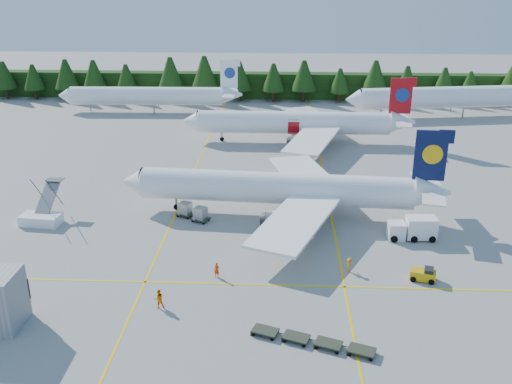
{
  "coord_description": "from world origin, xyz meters",
  "views": [
    {
      "loc": [
        -0.45,
        -55.43,
        29.47
      ],
      "look_at": [
        -3.58,
        10.39,
        3.5
      ],
      "focal_mm": 40.0,
      "sensor_mm": 36.0,
      "label": 1
    }
  ],
  "objects_px": {
    "airliner_navy": "(270,188)",
    "airliner_red": "(290,123)",
    "baggage_tug": "(424,274)",
    "airstairs": "(42,216)",
    "service_truck": "(412,228)"
  },
  "relations": [
    {
      "from": "airliner_navy",
      "to": "service_truck",
      "type": "xyz_separation_m",
      "value": [
        16.69,
        -6.35,
        -2.21
      ]
    },
    {
      "from": "service_truck",
      "to": "baggage_tug",
      "type": "relative_size",
      "value": 2.04
    },
    {
      "from": "airstairs",
      "to": "baggage_tug",
      "type": "relative_size",
      "value": 2.5
    },
    {
      "from": "baggage_tug",
      "to": "airliner_red",
      "type": "bearing_deg",
      "value": 119.97
    },
    {
      "from": "airliner_red",
      "to": "airstairs",
      "type": "relative_size",
      "value": 5.9
    },
    {
      "from": "baggage_tug",
      "to": "airstairs",
      "type": "bearing_deg",
      "value": 179.78
    },
    {
      "from": "airliner_red",
      "to": "airstairs",
      "type": "bearing_deg",
      "value": -129.65
    },
    {
      "from": "airliner_navy",
      "to": "baggage_tug",
      "type": "height_order",
      "value": "airliner_navy"
    },
    {
      "from": "airliner_navy",
      "to": "service_truck",
      "type": "height_order",
      "value": "airliner_navy"
    },
    {
      "from": "service_truck",
      "to": "airliner_red",
      "type": "bearing_deg",
      "value": 107.23
    },
    {
      "from": "airliner_red",
      "to": "airliner_navy",
      "type": "bearing_deg",
      "value": -94.56
    },
    {
      "from": "airliner_red",
      "to": "airstairs",
      "type": "xyz_separation_m",
      "value": [
        -30.79,
        -36.81,
        -2.59
      ]
    },
    {
      "from": "airliner_navy",
      "to": "airliner_red",
      "type": "bearing_deg",
      "value": 89.42
    },
    {
      "from": "airstairs",
      "to": "service_truck",
      "type": "bearing_deg",
      "value": 2.71
    },
    {
      "from": "airliner_red",
      "to": "airstairs",
      "type": "height_order",
      "value": "airliner_red"
    }
  ]
}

